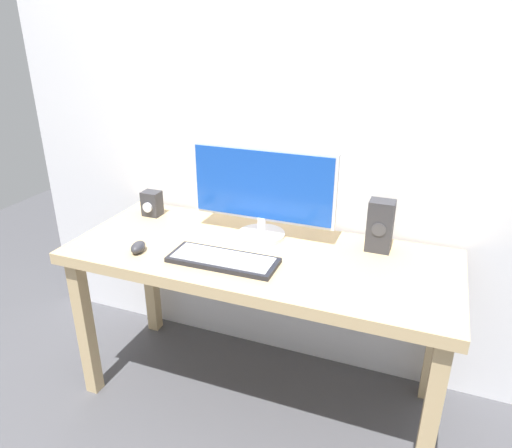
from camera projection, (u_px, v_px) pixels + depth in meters
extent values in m
plane|color=#4C4C51|center=(259.00, 392.00, 2.18)|extent=(6.00, 6.00, 0.00)
cube|color=silver|center=(292.00, 42.00, 1.90)|extent=(2.77, 0.04, 3.00)
cube|color=tan|center=(259.00, 257.00, 1.91)|extent=(1.55, 0.64, 0.05)
cube|color=tan|center=(85.00, 328.00, 2.07)|extent=(0.06, 0.06, 0.68)
cube|color=tan|center=(430.00, 421.00, 1.59)|extent=(0.06, 0.06, 0.68)
cube|color=tan|center=(151.00, 274.00, 2.51)|extent=(0.06, 0.06, 0.68)
cube|color=tan|center=(436.00, 334.00, 2.03)|extent=(0.06, 0.06, 0.68)
cylinder|color=silver|center=(262.00, 234.00, 2.03)|extent=(0.20, 0.20, 0.02)
cylinder|color=silver|center=(262.00, 225.00, 2.02)|extent=(0.04, 0.04, 0.07)
cube|color=silver|center=(263.00, 184.00, 1.96)|extent=(0.62, 0.02, 0.31)
cube|color=blue|center=(262.00, 185.00, 1.94)|extent=(0.60, 0.01, 0.29)
cube|color=#232328|center=(223.00, 260.00, 1.81)|extent=(0.42, 0.17, 0.02)
cube|color=silver|center=(223.00, 258.00, 1.81)|extent=(0.39, 0.14, 0.00)
ellipsoid|color=#333338|center=(138.00, 247.00, 1.89)|extent=(0.07, 0.09, 0.04)
cube|color=#333338|center=(380.00, 226.00, 1.87)|extent=(0.10, 0.08, 0.21)
cylinder|color=#3F3F44|center=(379.00, 230.00, 1.84)|extent=(0.05, 0.00, 0.05)
cube|color=#333338|center=(152.00, 203.00, 2.23)|extent=(0.08, 0.07, 0.12)
cylinder|color=silver|center=(147.00, 207.00, 2.20)|extent=(0.05, 0.01, 0.05)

